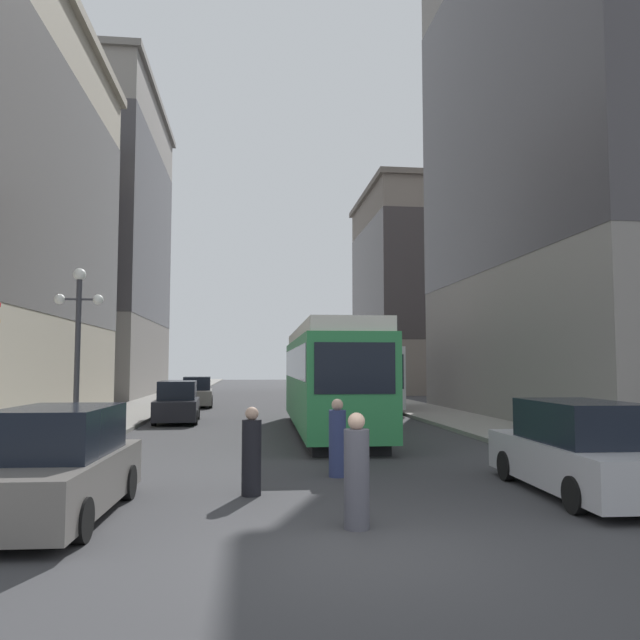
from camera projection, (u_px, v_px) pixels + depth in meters
ground_plane at (371, 554)px, 8.20m from camera, size 200.00×200.00×0.00m
sidewalk_left at (168, 397)px, 46.94m from camera, size 3.37×120.00×0.15m
sidewalk_right at (368, 396)px, 48.72m from camera, size 3.37×120.00×0.15m
streetcar at (328, 376)px, 23.13m from camera, size 2.89×13.62×3.89m
transit_bus at (357, 375)px, 36.01m from camera, size 2.63×12.63×3.45m
parked_car_left_near at (177, 403)px, 27.09m from camera, size 2.04×4.43×1.82m
parked_car_left_mid at (57, 467)px, 10.12m from camera, size 2.02×4.64×1.82m
parked_car_right_far at (578, 451)px, 11.97m from camera, size 2.02×4.98×1.82m
parked_car_left_far at (197, 393)px, 37.39m from camera, size 2.08×4.73×1.82m
pedestrian_crossing_near at (337, 440)px, 13.92m from camera, size 0.39×0.39×1.75m
pedestrian_crossing_far at (252, 454)px, 11.92m from camera, size 0.38×0.38×1.71m
pedestrian_on_sidewalk at (357, 474)px, 9.52m from camera, size 0.40×0.40×1.78m
lamp_post_left_near at (78, 328)px, 18.13m from camera, size 1.41×0.36×5.25m
building_left_midblock at (80, 240)px, 50.17m from camera, size 12.73×20.10×24.82m
building_right_corner at (435, 290)px, 59.39m from camera, size 14.18×16.14×19.16m
building_right_midblock at (635, 120)px, 30.36m from camera, size 16.32×20.72×28.46m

